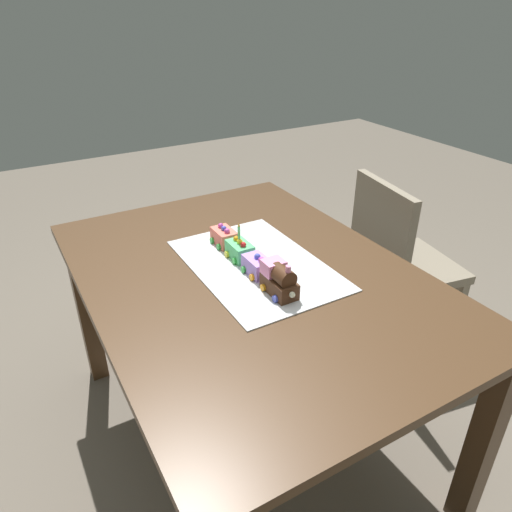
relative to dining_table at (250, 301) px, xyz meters
The scene contains 9 objects.
ground_plane 0.63m from the dining_table, ahead, with size 8.00×8.00×0.00m, color #6B6054.
dining_table is the anchor object (origin of this frame).
chair 0.86m from the dining_table, 80.59° to the right, with size 0.46×0.46×0.86m.
cake_board 0.12m from the dining_table, 48.71° to the right, with size 0.60×0.40×0.00m, color silver.
cake_locomotive 0.22m from the dining_table, behind, with size 0.14×0.08×0.12m.
cake_car_tanker_lavender 0.14m from the dining_table, 136.13° to the right, with size 0.10×0.08×0.07m.
cake_car_flatbed_mint_green 0.17m from the dining_table, ahead, with size 0.10×0.08×0.07m.
cake_car_caboose_coral 0.26m from the dining_table, ahead, with size 0.10×0.08×0.07m.
birthday_candle 0.24m from the dining_table, ahead, with size 0.01×0.01×0.06m.
Camera 1 is at (-1.14, 0.64, 1.53)m, focal length 33.18 mm.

